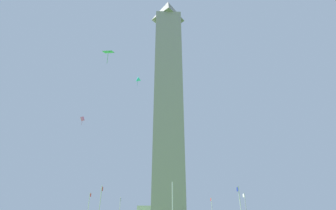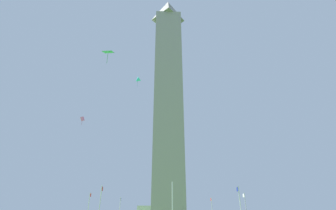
# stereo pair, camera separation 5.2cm
# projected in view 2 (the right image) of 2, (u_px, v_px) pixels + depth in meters

# --- Properties ---
(obelisk_monument) EXTENTS (6.74, 6.74, 61.25)m
(obelisk_monument) POSITION_uv_depth(u_px,v_px,m) (168.00, 92.00, 60.29)
(obelisk_monument) COLOR gray
(obelisk_monument) RESTS_ON ground
(flagpole_e) EXTENTS (1.12, 0.14, 7.21)m
(flagpole_e) POSITION_uv_depth(u_px,v_px,m) (88.00, 210.00, 48.46)
(flagpole_e) COLOR silver
(flagpole_e) RESTS_ON ground
(flagpole_se) EXTENTS (1.12, 0.14, 7.21)m
(flagpole_se) POSITION_uv_depth(u_px,v_px,m) (100.00, 207.00, 38.50)
(flagpole_se) COLOR silver
(flagpole_se) RESTS_ON ground
(flagpole_s) EXTENTS (1.12, 0.14, 7.21)m
(flagpole_s) POSITION_uv_depth(u_px,v_px,m) (172.00, 205.00, 34.70)
(flagpole_s) COLOR silver
(flagpole_s) RESTS_ON ground
(flagpole_sw) EXTENTS (1.12, 0.14, 7.21)m
(flagpole_sw) POSITION_uv_depth(u_px,v_px,m) (240.00, 207.00, 39.30)
(flagpole_sw) COLOR silver
(flagpole_sw) RESTS_ON ground
(flagpole_w) EXTENTS (1.12, 0.14, 7.21)m
(flagpole_w) POSITION_uv_depth(u_px,v_px,m) (246.00, 210.00, 49.60)
(flagpole_w) COLOR silver
(flagpole_w) RESTS_ON ground
(kite_green_diamond) EXTENTS (1.25, 1.34, 1.95)m
(kite_green_diamond) POSITION_uv_depth(u_px,v_px,m) (108.00, 52.00, 30.05)
(kite_green_diamond) COLOR green
(kite_pink_box) EXTENTS (0.81, 0.74, 1.56)m
(kite_pink_box) POSITION_uv_depth(u_px,v_px,m) (82.00, 119.00, 43.65)
(kite_pink_box) COLOR pink
(kite_cyan_delta) EXTENTS (1.53, 1.76, 2.36)m
(kite_cyan_delta) POSITION_uv_depth(u_px,v_px,m) (138.00, 80.00, 55.31)
(kite_cyan_delta) COLOR #33C6D1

